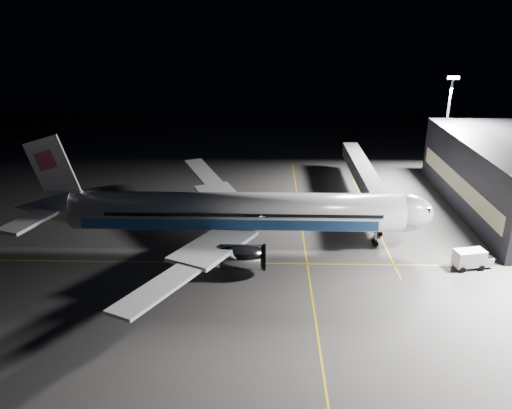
{
  "coord_description": "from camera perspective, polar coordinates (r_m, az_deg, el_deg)",
  "views": [
    {
      "loc": [
        4.39,
        -67.08,
        33.36
      ],
      "look_at": [
        2.75,
        1.0,
        6.0
      ],
      "focal_mm": 35.0,
      "sensor_mm": 36.0,
      "label": 1
    }
  ],
  "objects": [
    {
      "name": "floodlight_mast_north",
      "position": [
        107.35,
        21.0,
        9.18
      ],
      "size": [
        2.4,
        0.68,
        20.7
      ],
      "color": "#59595E",
      "rests_on": "ground"
    },
    {
      "name": "jet_bridge",
      "position": [
        91.58,
        12.41,
        3.05
      ],
      "size": [
        3.6,
        34.4,
        6.3
      ],
      "color": "#B2B2B7",
      "rests_on": "ground"
    },
    {
      "name": "service_truck",
      "position": [
        73.94,
        23.49,
        -5.66
      ],
      "size": [
        5.54,
        3.12,
        2.67
      ],
      "rotation": [
        0.0,
        0.0,
        0.2
      ],
      "color": "silver",
      "rests_on": "ground"
    },
    {
      "name": "baggage_tug",
      "position": [
        89.19,
        -5.63,
        0.44
      ],
      "size": [
        2.74,
        2.21,
        1.97
      ],
      "rotation": [
        0.0,
        0.0,
        -0.02
      ],
      "color": "black",
      "rests_on": "ground"
    },
    {
      "name": "guide_line_main",
      "position": [
        75.12,
        5.54,
        -4.58
      ],
      "size": [
        0.25,
        80.0,
        0.01
      ],
      "primitive_type": "cube",
      "color": "gold",
      "rests_on": "ground"
    },
    {
      "name": "ground",
      "position": [
        75.05,
        -2.12,
        -4.52
      ],
      "size": [
        200.0,
        200.0,
        0.0
      ],
      "primitive_type": "plane",
      "color": "#4C4C4F",
      "rests_on": "ground"
    },
    {
      "name": "guide_line_cross",
      "position": [
        69.73,
        -2.41,
        -6.71
      ],
      "size": [
        70.0,
        0.25,
        0.01
      ],
      "primitive_type": "cube",
      "color": "gold",
      "rests_on": "ground"
    },
    {
      "name": "airliner",
      "position": [
        72.97,
        -3.02,
        -0.87
      ],
      "size": [
        61.48,
        54.22,
        16.64
      ],
      "color": "silver",
      "rests_on": "ground"
    },
    {
      "name": "guide_line_side",
      "position": [
        85.81,
        13.11,
        -1.59
      ],
      "size": [
        0.25,
        40.0,
        0.01
      ],
      "primitive_type": "cube",
      "color": "gold",
      "rests_on": "ground"
    },
    {
      "name": "terminal",
      "position": [
        95.15,
        27.26,
        2.68
      ],
      "size": [
        18.12,
        40.0,
        12.0
      ],
      "color": "black",
      "rests_on": "ground"
    },
    {
      "name": "safety_cone_b",
      "position": [
        82.06,
        1.8,
        -1.87
      ],
      "size": [
        0.42,
        0.42,
        0.63
      ],
      "primitive_type": "cone",
      "color": "#E65209",
      "rests_on": "ground"
    },
    {
      "name": "safety_cone_c",
      "position": [
        78.5,
        -1.55,
        -3.06
      ],
      "size": [
        0.34,
        0.34,
        0.51
      ],
      "primitive_type": "cone",
      "color": "#E65209",
      "rests_on": "ground"
    },
    {
      "name": "safety_cone_a",
      "position": [
        78.69,
        -3.61,
        -3.03
      ],
      "size": [
        0.35,
        0.35,
        0.52
      ],
      "primitive_type": "cone",
      "color": "#E65209",
      "rests_on": "ground"
    }
  ]
}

